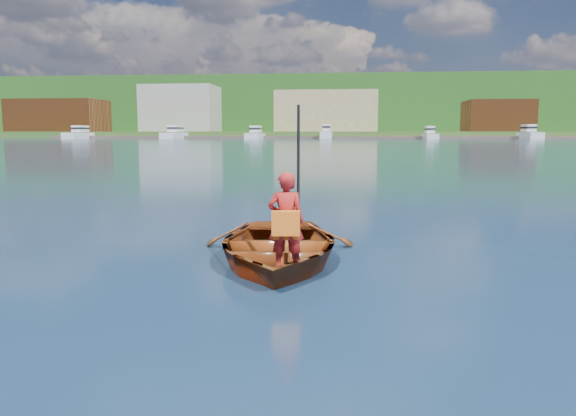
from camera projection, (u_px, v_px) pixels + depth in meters
name	position (u px, v px, depth m)	size (l,w,h in m)	color
ground	(226.00, 275.00, 7.09)	(600.00, 600.00, 0.00)	#111F3C
rowboat	(277.00, 246.00, 7.83)	(2.73, 3.63, 0.71)	brown
child_paddler	(286.00, 221.00, 6.87)	(0.47, 0.37, 2.02)	#AC1E1C
shoreline	(344.00, 112.00, 238.88)	(400.00, 140.00, 22.00)	#365F28
dock	(333.00, 137.00, 153.14)	(160.01, 4.32, 0.80)	brown
waterfront_buildings	(317.00, 112.00, 169.46)	(202.00, 16.00, 14.00)	maroon
marina_yachts	(310.00, 134.00, 149.04)	(143.87, 13.84, 4.19)	silver
hillside_trees	(411.00, 92.00, 237.83)	(302.47, 83.84, 24.91)	#382314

